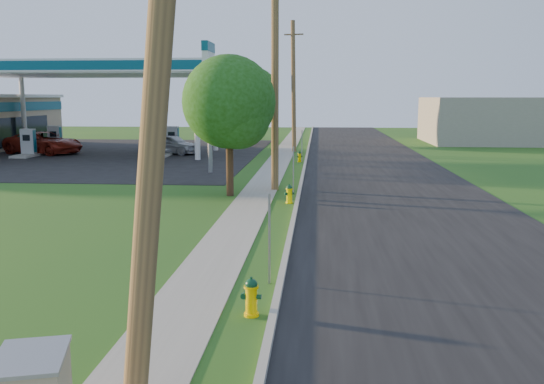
% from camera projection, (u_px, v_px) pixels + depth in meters
% --- Properties ---
extents(ground_plane, '(140.00, 140.00, 0.00)m').
position_uv_depth(ground_plane, '(228.00, 374.00, 8.48)').
color(ground_plane, '#25531D').
rests_on(ground_plane, ground).
extents(road, '(8.00, 120.00, 0.02)m').
position_uv_depth(road, '(421.00, 227.00, 17.96)').
color(road, black).
rests_on(road, ground).
extents(curb, '(0.15, 120.00, 0.15)m').
position_uv_depth(curb, '(293.00, 223.00, 18.27)').
color(curb, '#9E9B90').
rests_on(curb, ground).
extents(sidewalk, '(1.50, 120.00, 0.03)m').
position_uv_depth(sidewalk, '(238.00, 224.00, 18.42)').
color(sidewalk, gray).
rests_on(sidewalk, ground).
extents(forecourt, '(26.00, 28.00, 0.02)m').
position_uv_depth(forecourt, '(77.00, 154.00, 41.22)').
color(forecourt, black).
rests_on(forecourt, ground).
extents(utility_pole_near, '(1.40, 0.32, 9.48)m').
position_uv_depth(utility_pole_near, '(160.00, 31.00, 6.77)').
color(utility_pole_near, brown).
rests_on(utility_pole_near, ground).
extents(utility_pole_mid, '(1.40, 0.32, 9.80)m').
position_uv_depth(utility_pole_mid, '(275.00, 75.00, 24.44)').
color(utility_pole_mid, brown).
rests_on(utility_pole_mid, ground).
extents(utility_pole_far, '(1.40, 0.32, 9.50)m').
position_uv_depth(utility_pole_far, '(293.00, 86.00, 42.17)').
color(utility_pole_far, brown).
rests_on(utility_pole_far, ground).
extents(sign_post_near, '(0.05, 0.04, 2.00)m').
position_uv_depth(sign_post_near, '(269.00, 239.00, 12.43)').
color(sign_post_near, gray).
rests_on(sign_post_near, ground).
extents(sign_post_mid, '(0.05, 0.04, 2.00)m').
position_uv_depth(sign_post_mid, '(293.00, 170.00, 24.04)').
color(sign_post_mid, gray).
rests_on(sign_post_mid, ground).
extents(sign_post_far, '(0.05, 0.04, 2.00)m').
position_uv_depth(sign_post_far, '(302.00, 146.00, 36.03)').
color(sign_post_far, gray).
rests_on(sign_post_far, ground).
extents(gas_canopy, '(18.18, 9.18, 6.40)m').
position_uv_depth(gas_canopy, '(100.00, 70.00, 40.10)').
color(gas_canopy, silver).
rests_on(gas_canopy, ground).
extents(fuel_pump_nw, '(1.20, 3.20, 1.90)m').
position_uv_depth(fuel_pump_nw, '(29.00, 146.00, 39.34)').
color(fuel_pump_nw, '#9E9B90').
rests_on(fuel_pump_nw, ground).
extents(fuel_pump_ne, '(1.20, 3.20, 1.90)m').
position_uv_depth(fuel_pump_ne, '(158.00, 147.00, 38.62)').
color(fuel_pump_ne, '#9E9B90').
rests_on(fuel_pump_ne, ground).
extents(fuel_pump_sw, '(1.20, 3.20, 1.90)m').
position_uv_depth(fuel_pump_sw, '(55.00, 142.00, 43.27)').
color(fuel_pump_sw, '#9E9B90').
rests_on(fuel_pump_sw, ground).
extents(fuel_pump_se, '(1.20, 3.20, 1.90)m').
position_uv_depth(fuel_pump_se, '(172.00, 142.00, 42.56)').
color(fuel_pump_se, '#9E9B90').
rests_on(fuel_pump_se, ground).
extents(price_pylon, '(0.34, 2.04, 6.85)m').
position_uv_depth(price_pylon, '(209.00, 70.00, 30.08)').
color(price_pylon, gray).
rests_on(price_pylon, ground).
extents(distant_building, '(14.00, 10.00, 4.00)m').
position_uv_depth(distant_building, '(508.00, 120.00, 50.98)').
color(distant_building, gray).
rests_on(distant_building, ground).
extents(tree_verge, '(3.78, 3.78, 5.73)m').
position_uv_depth(tree_verge, '(231.00, 106.00, 23.13)').
color(tree_verge, '#372415').
rests_on(tree_verge, ground).
extents(tree_lot, '(4.35, 4.35, 6.59)m').
position_uv_depth(tree_lot, '(255.00, 95.00, 50.05)').
color(tree_lot, '#372415').
rests_on(tree_lot, ground).
extents(hydrant_near, '(0.39, 0.35, 0.75)m').
position_uv_depth(hydrant_near, '(251.00, 297.00, 10.66)').
color(hydrant_near, '#FECB00').
rests_on(hydrant_near, ground).
extents(hydrant_mid, '(0.39, 0.35, 0.75)m').
position_uv_depth(hydrant_mid, '(289.00, 194.00, 22.02)').
color(hydrant_mid, '#FFE300').
rests_on(hydrant_mid, ground).
extents(hydrant_far, '(0.36, 0.32, 0.70)m').
position_uv_depth(hydrant_far, '(300.00, 157.00, 35.99)').
color(hydrant_far, '#DBC300').
rests_on(hydrant_far, ground).
extents(car_red, '(6.32, 4.38, 1.60)m').
position_uv_depth(car_red, '(44.00, 143.00, 41.03)').
color(car_red, maroon).
rests_on(car_red, ground).
extents(car_silver, '(4.52, 3.05, 1.43)m').
position_uv_depth(car_silver, '(171.00, 144.00, 40.96)').
color(car_silver, '#B6B9BD').
rests_on(car_silver, ground).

